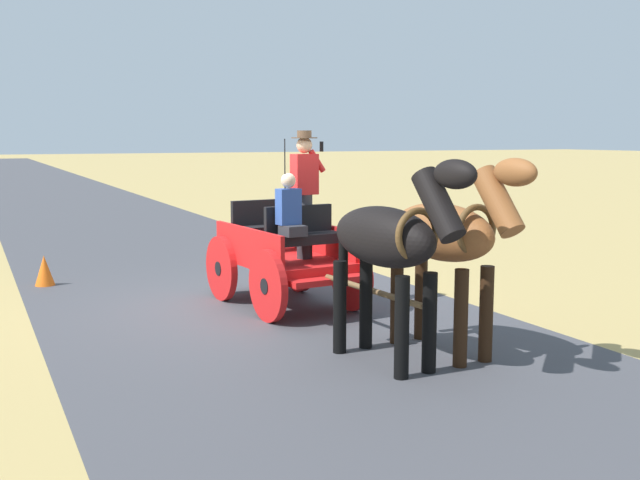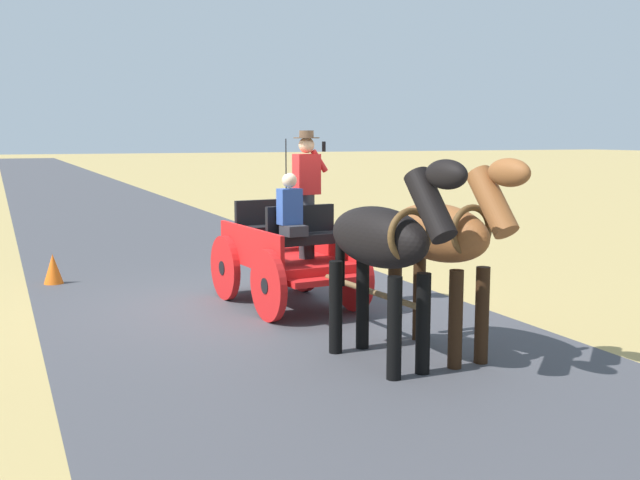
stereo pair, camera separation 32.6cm
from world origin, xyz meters
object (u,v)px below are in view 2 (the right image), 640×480
horse_near_side (444,238)px  traffic_cone (53,269)px  horse_off_side (384,242)px  horse_drawn_carriage (290,250)px

horse_near_side → traffic_cone: size_ratio=4.42×
horse_off_side → traffic_cone: (2.89, -6.13, -1.07)m
horse_drawn_carriage → traffic_cone: horse_drawn_carriage is taller
horse_drawn_carriage → horse_off_side: (0.11, 3.05, 0.51)m
horse_off_side → horse_drawn_carriage: bearing=-92.1°
horse_near_side → horse_off_side: 0.78m
horse_drawn_carriage → horse_off_side: 3.10m
horse_near_side → traffic_cone: 7.16m
horse_near_side → horse_off_side: (0.77, 0.07, 0.00)m
traffic_cone → horse_off_side: bearing=115.2°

